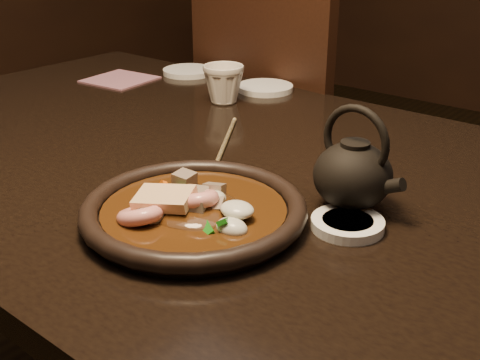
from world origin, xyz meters
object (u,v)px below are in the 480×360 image
Objects in this scene: chair at (290,141)px; teapot at (353,172)px; plate at (194,211)px; table at (220,201)px; tea_cup at (224,83)px.

chair is 0.87m from teapot.
chair is at bearing 116.74° from plate.
table is 11.02× the size of teapot.
chair reaches higher than tea_cup.
table is 0.69m from chair.
chair is 3.32× the size of plate.
table is at bearing 119.93° from chair.
table is 1.61× the size of chair.
chair is (-0.28, 0.61, -0.13)m from table.
plate is 0.55m from tea_cup.
plate is (0.40, -0.80, 0.22)m from chair.
plate is at bearing -57.49° from table.
tea_cup is at bearing 129.86° from table.
tea_cup is 0.60× the size of teapot.
teapot is (0.14, 0.17, 0.04)m from plate.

